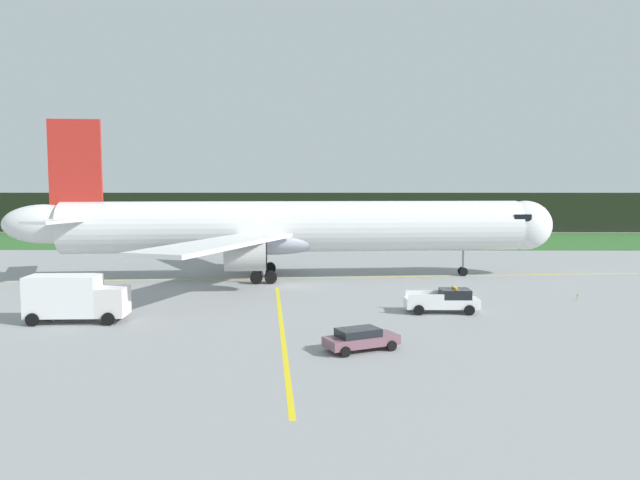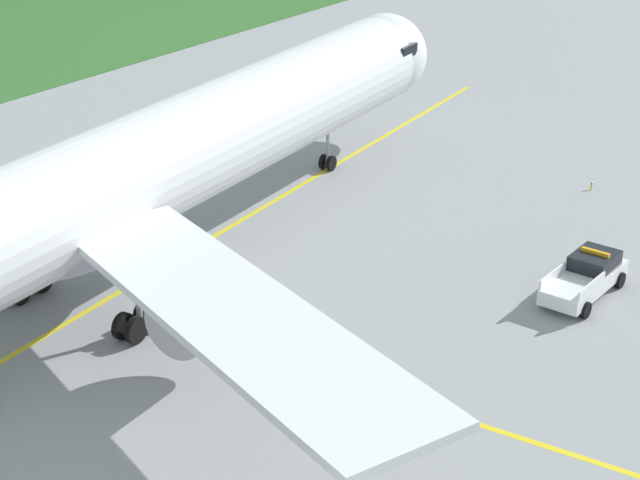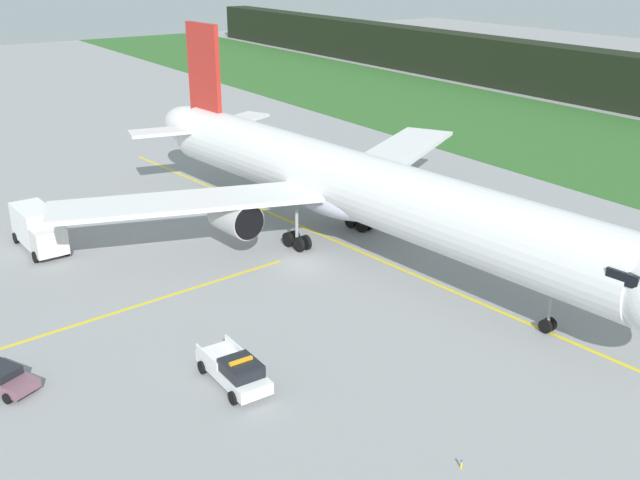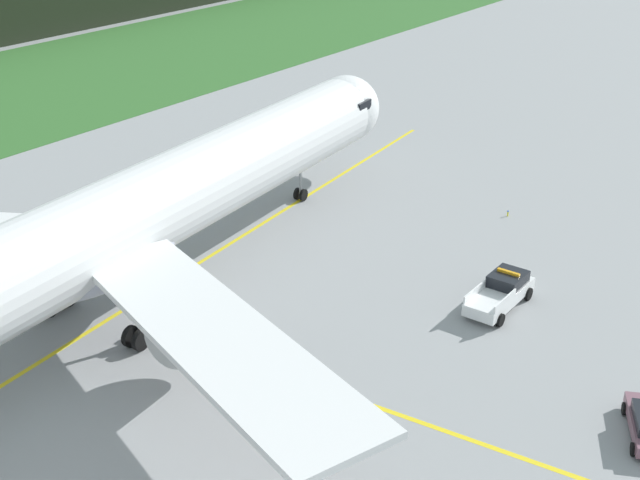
% 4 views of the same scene
% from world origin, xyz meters
% --- Properties ---
extents(ground, '(320.00, 320.00, 0.00)m').
position_xyz_m(ground, '(0.00, 0.00, 0.00)').
color(ground, gray).
extents(taxiway_centerline_main, '(74.25, 7.69, 0.01)m').
position_xyz_m(taxiway_centerline_main, '(0.26, 5.13, 0.00)').
color(taxiway_centerline_main, yellow).
rests_on(taxiway_centerline_main, ground).
extents(taxiway_centerline_spur, '(3.53, 32.48, 0.01)m').
position_xyz_m(taxiway_centerline_spur, '(0.42, -17.29, 0.00)').
color(taxiway_centerline_spur, yellow).
rests_on(taxiway_centerline_spur, ground).
extents(airliner, '(56.42, 42.51, 16.02)m').
position_xyz_m(airliner, '(-0.33, 5.07, 5.20)').
color(airliner, white).
rests_on(airliner, ground).
extents(ops_pickup_truck, '(5.45, 2.23, 1.94)m').
position_xyz_m(ops_pickup_truck, '(12.28, -12.15, 0.90)').
color(ops_pickup_truck, white).
rests_on(ops_pickup_truck, ground).
extents(catering_truck, '(6.85, 2.96, 3.44)m').
position_xyz_m(catering_truck, '(-14.13, -15.65, 1.75)').
color(catering_truck, silver).
rests_on(catering_truck, ground).
extents(staff_car, '(4.61, 3.42, 1.30)m').
position_xyz_m(staff_car, '(5.37, -22.86, 0.70)').
color(staff_car, '#744D5A').
rests_on(staff_car, ground).
extents(taxiway_edge_light_east, '(0.12, 0.12, 0.45)m').
position_xyz_m(taxiway_edge_light_east, '(24.39, -6.86, 0.24)').
color(taxiway_edge_light_east, yellow).
rests_on(taxiway_edge_light_east, ground).
extents(taxiway_edge_light_west, '(0.12, 0.12, 0.38)m').
position_xyz_m(taxiway_edge_light_west, '(-18.14, -6.86, 0.21)').
color(taxiway_edge_light_west, yellow).
rests_on(taxiway_edge_light_west, ground).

